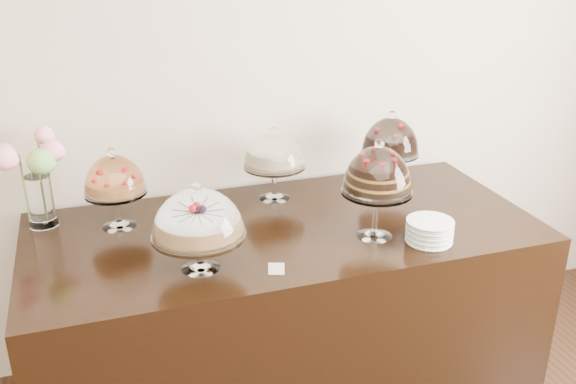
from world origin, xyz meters
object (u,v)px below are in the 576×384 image
object	(u,v)px
cake_stand_dark_choco	(391,140)
flower_vase	(34,173)
plate_stack	(429,231)
cake_stand_fruit_tart	(114,179)
display_counter	(285,313)
cake_stand_sugar_sponge	(198,218)
cake_stand_choco_layer	(378,174)
cake_stand_cheesecake	(274,154)

from	to	relation	value
cake_stand_dark_choco	flower_vase	world-z (taller)	flower_vase
flower_vase	plate_stack	world-z (taller)	flower_vase
cake_stand_fruit_tart	flower_vase	size ratio (longest dim) A/B	0.86
display_counter	cake_stand_sugar_sponge	size ratio (longest dim) A/B	6.16
cake_stand_dark_choco	plate_stack	bearing A→B (deg)	-99.92
cake_stand_choco_layer	cake_stand_dark_choco	bearing A→B (deg)	57.71
display_counter	flower_vase	world-z (taller)	flower_vase
cake_stand_sugar_sponge	cake_stand_cheesecake	bearing A→B (deg)	50.21
display_counter	plate_stack	distance (m)	0.79
cake_stand_sugar_sponge	cake_stand_fruit_tart	distance (m)	0.55
cake_stand_sugar_sponge	plate_stack	xyz separation A→B (m)	(0.94, -0.08, -0.16)
cake_stand_choco_layer	flower_vase	bearing A→B (deg)	157.96
cake_stand_cheesecake	flower_vase	bearing A→B (deg)	178.95
cake_stand_choco_layer	cake_stand_dark_choco	xyz separation A→B (m)	(0.29, 0.46, -0.03)
cake_stand_fruit_tart	display_counter	bearing A→B (deg)	-18.23
cake_stand_choco_layer	cake_stand_sugar_sponge	bearing A→B (deg)	-176.69
cake_stand_cheesecake	cake_stand_fruit_tart	size ratio (longest dim) A/B	1.00
cake_stand_cheesecake	plate_stack	distance (m)	0.82
cake_stand_cheesecake	cake_stand_dark_choco	bearing A→B (deg)	-5.72
cake_stand_choco_layer	cake_stand_fruit_tart	bearing A→B (deg)	156.84
display_counter	cake_stand_sugar_sponge	bearing A→B (deg)	-148.89
cake_stand_choco_layer	plate_stack	size ratio (longest dim) A/B	2.28
cake_stand_dark_choco	display_counter	bearing A→B (deg)	-157.89
cake_stand_cheesecake	cake_stand_fruit_tart	world-z (taller)	cake_stand_fruit_tart
cake_stand_cheesecake	flower_vase	xyz separation A→B (m)	(-1.05, 0.02, 0.02)
cake_stand_sugar_sponge	cake_stand_choco_layer	distance (m)	0.75
cake_stand_dark_choco	plate_stack	distance (m)	0.63
cake_stand_fruit_tart	flower_vase	world-z (taller)	flower_vase
cake_stand_choco_layer	plate_stack	world-z (taller)	cake_stand_choco_layer
cake_stand_fruit_tart	plate_stack	distance (m)	1.34
plate_stack	display_counter	bearing A→B (deg)	147.64
display_counter	cake_stand_sugar_sponge	distance (m)	0.82
plate_stack	cake_stand_fruit_tart	bearing A→B (deg)	155.25
cake_stand_dark_choco	cake_stand_fruit_tart	xyz separation A→B (m)	(-1.31, -0.03, -0.03)
cake_stand_fruit_tart	cake_stand_choco_layer	bearing A→B (deg)	-23.16
cake_stand_sugar_sponge	cake_stand_dark_choco	distance (m)	1.16
cake_stand_dark_choco	flower_vase	bearing A→B (deg)	177.29
display_counter	plate_stack	bearing A→B (deg)	-32.36
cake_stand_sugar_sponge	cake_stand_cheesecake	world-z (taller)	cake_stand_cheesecake
display_counter	flower_vase	distance (m)	1.26
plate_stack	cake_stand_cheesecake	bearing A→B (deg)	126.30
flower_vase	cake_stand_fruit_tart	bearing A→B (deg)	-18.33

